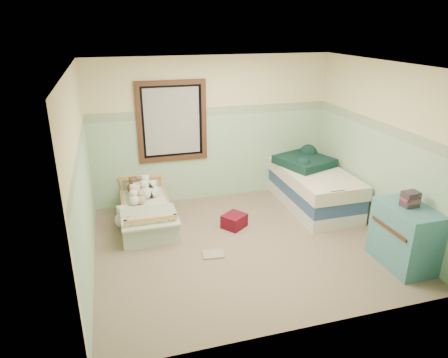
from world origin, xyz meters
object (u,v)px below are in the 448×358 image
object	(u,v)px
plush_floor_cream	(123,220)
dresser	(405,236)
floor_book	(213,254)
plush_floor_tan	(132,230)
red_pillow	(234,221)
twin_bed_frame	(312,200)
toddler_bed_frame	(147,217)

from	to	relation	value
plush_floor_cream	dresser	size ratio (longest dim) A/B	0.31
floor_book	plush_floor_tan	bearing A→B (deg)	149.05
plush_floor_cream	floor_book	world-z (taller)	plush_floor_cream
red_pillow	floor_book	world-z (taller)	red_pillow
plush_floor_tan	red_pillow	size ratio (longest dim) A/B	0.72
dresser	plush_floor_tan	bearing A→B (deg)	153.41
plush_floor_cream	dresser	xyz separation A→B (m)	(3.49, -2.05, 0.29)
twin_bed_frame	dresser	distance (m)	2.01
toddler_bed_frame	plush_floor_cream	world-z (taller)	plush_floor_cream
plush_floor_cream	floor_book	size ratio (longest dim) A/B	0.89
toddler_bed_frame	plush_floor_tan	xyz separation A→B (m)	(-0.26, -0.41, 0.02)
toddler_bed_frame	twin_bed_frame	bearing A→B (deg)	-2.71
floor_book	dresser	bearing A→B (deg)	-13.43
plush_floor_tan	dresser	bearing A→B (deg)	-26.59
plush_floor_cream	floor_book	distance (m)	1.64
toddler_bed_frame	twin_bed_frame	size ratio (longest dim) A/B	0.81
plush_floor_cream	plush_floor_tan	xyz separation A→B (m)	(0.12, -0.37, -0.01)
plush_floor_tan	dresser	world-z (taller)	dresser
plush_floor_cream	twin_bed_frame	xyz separation A→B (m)	(3.20, -0.09, -0.02)
red_pillow	floor_book	distance (m)	0.88
red_pillow	toddler_bed_frame	bearing A→B (deg)	158.42
plush_floor_tan	dresser	size ratio (longest dim) A/B	0.29
plush_floor_cream	dresser	bearing A→B (deg)	-30.47
toddler_bed_frame	plush_floor_cream	bearing A→B (deg)	-172.83
twin_bed_frame	floor_book	bearing A→B (deg)	-152.28
plush_floor_tan	red_pillow	bearing A→B (deg)	-3.67
toddler_bed_frame	twin_bed_frame	world-z (taller)	twin_bed_frame
plush_floor_tan	floor_book	bearing A→B (deg)	-38.13
twin_bed_frame	dresser	xyz separation A→B (m)	(0.28, -1.96, 0.30)
red_pillow	plush_floor_tan	bearing A→B (deg)	176.33
plush_floor_cream	plush_floor_tan	world-z (taller)	plush_floor_cream
dresser	red_pillow	world-z (taller)	dresser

